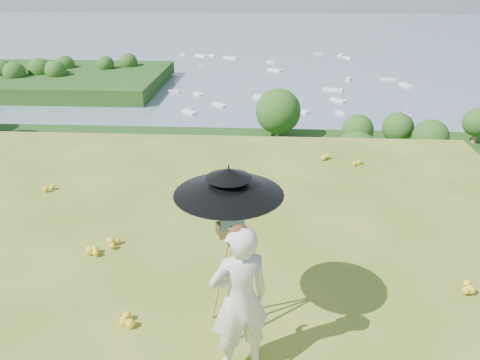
{
  "coord_description": "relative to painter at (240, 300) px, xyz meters",
  "views": [
    {
      "loc": [
        1.83,
        -4.9,
        4.09
      ],
      "look_at": [
        1.43,
        2.07,
        0.93
      ],
      "focal_mm": 35.0,
      "sensor_mm": 36.0,
      "label": 1
    }
  ],
  "objects": [
    {
      "name": "ground",
      "position": [
        -1.6,
        0.93,
        -0.9
      ],
      "size": [
        14.0,
        14.0,
        0.0
      ],
      "primitive_type": "plane",
      "color": "#527521",
      "rests_on": "ground"
    },
    {
      "name": "forest_slope",
      "position": [
        -1.6,
        35.93,
        -29.9
      ],
      "size": [
        140.0,
        56.0,
        22.0
      ],
      "primitive_type": "cube",
      "color": "#123E10",
      "rests_on": "bay_water"
    },
    {
      "name": "shoreline_tier",
      "position": [
        -1.6,
        75.93,
        -36.9
      ],
      "size": [
        170.0,
        28.0,
        8.0
      ],
      "primitive_type": "cube",
      "color": "gray",
      "rests_on": "bay_water"
    },
    {
      "name": "bay_water",
      "position": [
        -1.6,
        240.93,
        -34.9
      ],
      "size": [
        700.0,
        700.0,
        0.0
      ],
      "primitive_type": "plane",
      "color": "slate",
      "rests_on": "ground"
    },
    {
      "name": "peninsula",
      "position": [
        -76.6,
        155.93,
        -29.9
      ],
      "size": [
        90.0,
        60.0,
        12.0
      ],
      "primitive_type": null,
      "color": "#123E10",
      "rests_on": "bay_water"
    },
    {
      "name": "slope_trees",
      "position": [
        -1.6,
        35.93,
        -15.9
      ],
      "size": [
        110.0,
        50.0,
        6.0
      ],
      "primitive_type": null,
      "color": "#275118",
      "rests_on": "forest_slope"
    },
    {
      "name": "harbor_town",
      "position": [
        -1.6,
        75.93,
        -30.4
      ],
      "size": [
        110.0,
        22.0,
        5.0
      ],
      "primitive_type": null,
      "color": "beige",
      "rests_on": "shoreline_tier"
    },
    {
      "name": "moored_boats",
      "position": [
        -14.1,
        161.93,
        -34.55
      ],
      "size": [
        140.0,
        140.0,
        0.7
      ],
      "primitive_type": null,
      "color": "white",
      "rests_on": "bay_water"
    },
    {
      "name": "wildflowers",
      "position": [
        -1.6,
        1.18,
        -0.84
      ],
      "size": [
        10.0,
        10.5,
        0.12
      ],
      "primitive_type": null,
      "color": "yellow",
      "rests_on": "ground"
    },
    {
      "name": "painter",
      "position": [
        0.0,
        0.0,
        0.0
      ],
      "size": [
        0.77,
        0.65,
        1.8
      ],
      "primitive_type": "imported",
      "rotation": [
        0.0,
        0.0,
        3.53
      ],
      "color": "beige",
      "rests_on": "ground"
    },
    {
      "name": "field_easel",
      "position": [
        -0.14,
        0.6,
        -0.07
      ],
      "size": [
        0.85,
        0.85,
        1.65
      ],
      "primitive_type": null,
      "rotation": [
        0.0,
        0.0,
        0.5
      ],
      "color": "#A88846",
      "rests_on": "ground"
    },
    {
      "name": "sun_umbrella",
      "position": [
        -0.15,
        0.62,
        0.87
      ],
      "size": [
        1.65,
        1.65,
        0.83
      ],
      "primitive_type": null,
      "rotation": [
        0.0,
        0.0,
        0.49
      ],
      "color": "black",
      "rests_on": "field_easel"
    },
    {
      "name": "painter_cap",
      "position": [
        0.0,
        0.0,
        0.85
      ],
      "size": [
        0.31,
        0.32,
        0.1
      ],
      "primitive_type": null,
      "rotation": [
        0.0,
        0.0,
        0.54
      ],
      "color": "#D0727F",
      "rests_on": "painter"
    }
  ]
}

